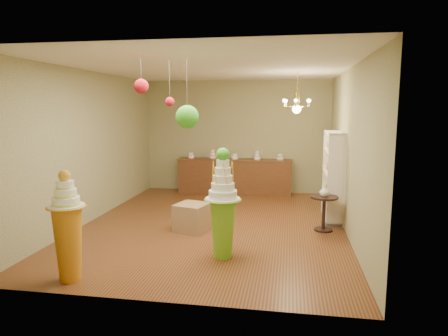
% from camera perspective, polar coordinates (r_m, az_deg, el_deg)
% --- Properties ---
extents(floor, '(6.50, 6.50, 0.00)m').
position_cam_1_polar(floor, '(7.96, -1.45, -8.01)').
color(floor, brown).
rests_on(floor, ground).
extents(ceiling, '(6.50, 6.50, 0.00)m').
position_cam_1_polar(ceiling, '(7.67, -1.54, 14.01)').
color(ceiling, silver).
rests_on(ceiling, ground).
extents(wall_back, '(5.00, 0.04, 3.00)m').
position_cam_1_polar(wall_back, '(10.87, 1.75, 4.49)').
color(wall_back, '#97946A').
rests_on(wall_back, ground).
extents(wall_front, '(5.00, 0.04, 3.00)m').
position_cam_1_polar(wall_front, '(4.55, -9.26, -1.31)').
color(wall_front, '#97946A').
rests_on(wall_front, ground).
extents(wall_left, '(0.04, 6.50, 3.00)m').
position_cam_1_polar(wall_left, '(8.51, -18.30, 2.93)').
color(wall_left, '#97946A').
rests_on(wall_left, ground).
extents(wall_right, '(0.04, 6.50, 3.00)m').
position_cam_1_polar(wall_right, '(7.61, 17.34, 2.35)').
color(wall_right, '#97946A').
rests_on(wall_right, ground).
extents(pedestal_green, '(0.59, 0.59, 1.69)m').
position_cam_1_polar(pedestal_green, '(6.08, -0.17, -6.49)').
color(pedestal_green, '#71B928').
rests_on(pedestal_green, floor).
extents(pedestal_orange, '(0.51, 0.51, 1.49)m').
position_cam_1_polar(pedestal_orange, '(5.69, -21.40, -8.82)').
color(pedestal_orange, orange).
rests_on(pedestal_orange, floor).
extents(burlap_riser, '(0.69, 0.69, 0.51)m').
position_cam_1_polar(burlap_riser, '(7.53, -4.56, -7.00)').
color(burlap_riser, '#8B6B4C').
rests_on(burlap_riser, floor).
extents(sideboard, '(3.04, 0.54, 1.16)m').
position_cam_1_polar(sideboard, '(10.72, 1.53, -1.08)').
color(sideboard, '#59331C').
rests_on(sideboard, floor).
extents(shelving_unit, '(0.33, 1.20, 1.80)m').
position_cam_1_polar(shelving_unit, '(8.46, 15.35, -1.07)').
color(shelving_unit, white).
rests_on(shelving_unit, floor).
extents(round_table, '(0.59, 0.59, 0.66)m').
position_cam_1_polar(round_table, '(7.68, 14.09, -5.63)').
color(round_table, black).
rests_on(round_table, floor).
extents(vase, '(0.21, 0.21, 0.19)m').
position_cam_1_polar(vase, '(7.60, 14.18, -3.24)').
color(vase, white).
rests_on(vase, round_table).
extents(pom_red_left, '(0.20, 0.20, 0.53)m').
position_cam_1_polar(pom_red_left, '(5.81, -11.73, 11.40)').
color(pom_red_left, '#443A31').
rests_on(pom_red_left, ceiling).
extents(pom_green_mid, '(0.33, 0.33, 1.01)m').
position_cam_1_polar(pom_green_mid, '(5.69, -5.27, 7.30)').
color(pom_green_mid, '#443A31').
rests_on(pom_green_mid, ceiling).
extents(pom_red_right, '(0.13, 0.13, 0.70)m').
position_cam_1_polar(pom_red_right, '(5.94, -7.74, 9.42)').
color(pom_red_right, '#443A31').
rests_on(pom_red_right, ceiling).
extents(chandelier, '(0.84, 0.84, 0.85)m').
position_cam_1_polar(chandelier, '(8.38, 10.35, 8.63)').
color(chandelier, gold).
rests_on(chandelier, ceiling).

